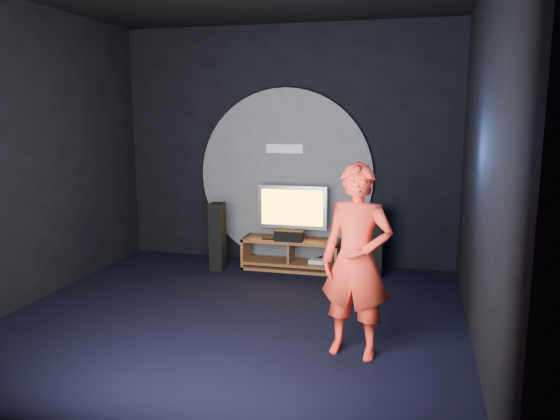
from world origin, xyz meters
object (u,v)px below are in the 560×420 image
object	(u,v)px
tower_speaker_left	(218,237)
tower_speaker_right	(376,242)
subwoofer	(343,277)
tv	(292,210)
player	(356,261)
media_console	(292,256)

from	to	relation	value
tower_speaker_left	tower_speaker_right	xyz separation A→B (m)	(2.23, 0.24, 0.00)
tower_speaker_right	subwoofer	distance (m)	0.85
tv	player	size ratio (longest dim) A/B	0.56
media_console	subwoofer	bearing A→B (deg)	-41.08
tv	tower_speaker_right	distance (m)	1.27
subwoofer	player	distance (m)	2.04
media_console	tv	distance (m)	0.67
tower_speaker_right	player	xyz separation A→B (m)	(0.02, -2.57, 0.41)
tower_speaker_right	tv	bearing A→B (deg)	175.03
tower_speaker_left	tower_speaker_right	distance (m)	2.24
tv	player	distance (m)	2.94
tower_speaker_left	subwoofer	size ratio (longest dim) A/B	2.95
tv	player	bearing A→B (deg)	-65.44
subwoofer	player	bearing A→B (deg)	-78.77
media_console	subwoofer	world-z (taller)	media_console
media_console	tower_speaker_left	world-z (taller)	tower_speaker_left
tv	tower_speaker_left	bearing A→B (deg)	-161.31
tv	subwoofer	size ratio (longest dim) A/B	3.04
media_console	tv	world-z (taller)	tv
tower_speaker_left	subwoofer	world-z (taller)	tower_speaker_left
player	media_console	bearing A→B (deg)	124.66
tower_speaker_left	tv	bearing A→B (deg)	18.69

